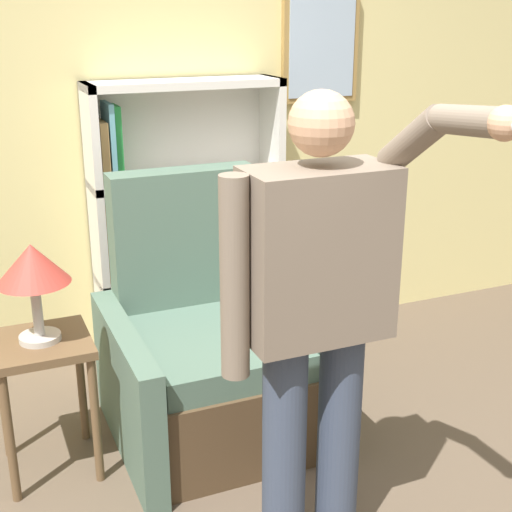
% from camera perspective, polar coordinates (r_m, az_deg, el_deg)
% --- Properties ---
extents(wall_back, '(8.00, 0.11, 2.80)m').
position_cam_1_polar(wall_back, '(3.85, -8.26, 12.02)').
color(wall_back, '#DBCC84').
rests_on(wall_back, ground_plane).
extents(bookcase, '(1.01, 0.28, 1.53)m').
position_cam_1_polar(bookcase, '(3.85, -6.75, 1.86)').
color(bookcase, silver).
rests_on(bookcase, ground_plane).
extents(armchair, '(0.89, 0.92, 1.17)m').
position_cam_1_polar(armchair, '(3.31, -3.88, -8.10)').
color(armchair, '#4C3823').
rests_on(armchair, ground_plane).
extents(person_standing, '(0.62, 0.78, 1.65)m').
position_cam_1_polar(person_standing, '(2.29, 4.89, -4.44)').
color(person_standing, '#384256').
rests_on(person_standing, ground_plane).
extents(side_table, '(0.39, 0.39, 0.60)m').
position_cam_1_polar(side_table, '(3.08, -16.64, -8.53)').
color(side_table, brown).
rests_on(side_table, ground_plane).
extents(table_lamp, '(0.29, 0.29, 0.41)m').
position_cam_1_polar(table_lamp, '(2.91, -17.44, -0.96)').
color(table_lamp, '#B7B2A8').
rests_on(table_lamp, side_table).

